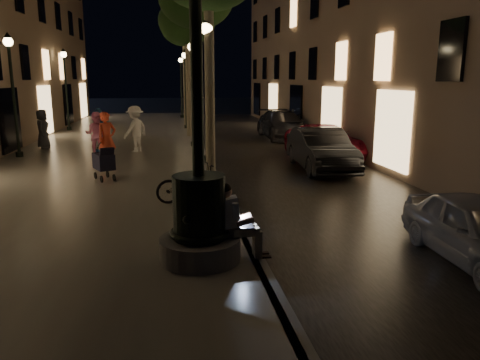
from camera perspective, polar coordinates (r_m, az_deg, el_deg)
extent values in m
plane|color=black|center=(21.00, -4.66, 3.26)|extent=(120.00, 120.00, 0.00)
cube|color=black|center=(21.42, 3.38, 3.49)|extent=(6.00, 45.00, 0.02)
cube|color=#67625B|center=(21.08, -15.59, 3.16)|extent=(8.00, 45.00, 0.20)
cube|color=#59595B|center=(20.98, -4.66, 3.53)|extent=(0.25, 45.00, 0.20)
cylinder|color=#59595B|center=(8.22, -4.90, -8.33)|extent=(1.40, 1.40, 0.40)
cylinder|color=black|center=(7.99, -5.00, -3.29)|extent=(0.90, 0.90, 1.10)
torus|color=black|center=(8.12, -4.94, -6.35)|extent=(1.04, 1.04, 0.10)
torus|color=black|center=(7.89, -5.05, -0.49)|extent=(0.89, 0.89, 0.09)
cylinder|color=black|center=(7.70, -5.30, 12.31)|extent=(0.20, 0.20, 3.20)
cube|color=gray|center=(8.18, -1.07, -6.25)|extent=(0.36, 0.24, 0.18)
cube|color=white|center=(8.07, -1.50, -3.98)|extent=(0.45, 0.26, 0.57)
sphere|color=tan|center=(7.97, -1.73, -1.43)|extent=(0.21, 0.21, 0.21)
sphere|color=black|center=(7.96, -1.80, -1.15)|extent=(0.21, 0.21, 0.21)
cube|color=gray|center=(8.13, 0.71, -6.37)|extent=(0.46, 0.13, 0.14)
cube|color=gray|center=(8.30, 0.50, -5.97)|extent=(0.46, 0.13, 0.14)
cube|color=gray|center=(8.25, 2.23, -7.90)|extent=(0.13, 0.12, 0.49)
cube|color=gray|center=(8.41, 1.99, -7.48)|extent=(0.13, 0.12, 0.49)
cube|color=black|center=(8.35, 2.90, -9.34)|extent=(0.26, 0.10, 0.03)
cube|color=black|center=(8.51, 2.65, -8.90)|extent=(0.26, 0.10, 0.03)
cube|color=black|center=(8.19, 0.74, -5.63)|extent=(0.24, 0.33, 0.02)
cube|color=black|center=(8.13, -0.37, -4.95)|extent=(0.09, 0.33, 0.22)
cube|color=#A3B8E9|center=(8.14, -0.26, -4.94)|extent=(0.06, 0.30, 0.18)
cylinder|color=#6B604C|center=(13.75, -3.70, 9.83)|extent=(0.28, 0.28, 5.00)
cylinder|color=#6B604C|center=(19.73, -5.17, 10.70)|extent=(0.28, 0.28, 5.10)
cylinder|color=#6B604C|center=(25.72, -6.29, 10.82)|extent=(0.28, 0.28, 4.90)
ellipsoid|color=black|center=(25.87, -6.48, 18.71)|extent=(3.00, 3.00, 2.40)
cylinder|color=#6B604C|center=(31.71, -6.66, 11.36)|extent=(0.28, 0.28, 5.20)
ellipsoid|color=black|center=(31.87, -6.84, 18.02)|extent=(3.00, 3.00, 2.40)
cylinder|color=black|center=(14.06, -3.77, 0.00)|extent=(0.28, 0.28, 0.20)
cylinder|color=black|center=(13.76, -3.89, 8.57)|extent=(0.12, 0.12, 4.40)
sphere|color=#FFD88C|center=(13.80, -4.04, 17.94)|extent=(0.36, 0.36, 0.36)
cone|color=black|center=(13.83, -4.05, 18.97)|extent=(0.30, 0.30, 0.22)
cylinder|color=black|center=(21.92, -5.65, 4.42)|extent=(0.28, 0.28, 0.20)
cylinder|color=black|center=(21.73, -5.77, 9.91)|extent=(0.12, 0.12, 4.40)
sphere|color=#FFD88C|center=(21.76, -5.90, 15.84)|extent=(0.36, 0.36, 0.36)
cone|color=black|center=(21.77, -5.92, 16.50)|extent=(0.30, 0.30, 0.22)
cylinder|color=black|center=(29.86, -6.54, 6.50)|extent=(0.28, 0.28, 0.20)
cylinder|color=black|center=(29.72, -6.64, 10.53)|extent=(0.12, 0.12, 4.40)
sphere|color=#FFD88C|center=(29.74, -6.75, 14.86)|extent=(0.36, 0.36, 0.36)
cone|color=black|center=(29.75, -6.77, 15.35)|extent=(0.30, 0.30, 0.22)
cylinder|color=black|center=(37.82, -7.06, 7.70)|extent=(0.28, 0.28, 0.20)
cylinder|color=black|center=(37.71, -7.15, 10.88)|extent=(0.12, 0.12, 4.40)
sphere|color=#FFD88C|center=(37.72, -7.24, 14.30)|extent=(0.36, 0.36, 0.36)
cone|color=black|center=(37.73, -7.25, 14.68)|extent=(0.30, 0.30, 0.22)
cylinder|color=black|center=(20.77, -25.29, 2.86)|extent=(0.28, 0.28, 0.20)
cylinder|color=black|center=(20.57, -25.83, 8.63)|extent=(0.12, 0.12, 4.40)
sphere|color=#FFD88C|center=(20.59, -26.43, 14.87)|extent=(0.36, 0.36, 0.36)
cone|color=black|center=(20.61, -26.50, 15.56)|extent=(0.30, 0.30, 0.22)
cylinder|color=black|center=(30.41, -20.10, 5.94)|extent=(0.28, 0.28, 0.20)
cylinder|color=black|center=(30.28, -20.40, 9.88)|extent=(0.12, 0.12, 4.40)
sphere|color=#FFD88C|center=(30.29, -20.72, 14.13)|extent=(0.36, 0.36, 0.36)
cone|color=black|center=(30.31, -20.76, 14.60)|extent=(0.30, 0.30, 0.22)
cube|color=black|center=(14.97, -16.28, 2.20)|extent=(0.77, 0.93, 0.48)
cube|color=black|center=(14.57, -15.92, 3.23)|extent=(0.47, 0.34, 0.31)
cylinder|color=black|center=(14.71, -16.52, 0.09)|extent=(0.13, 0.21, 0.21)
cylinder|color=black|center=(14.82, -15.09, 0.27)|extent=(0.13, 0.21, 0.21)
cylinder|color=black|center=(15.31, -17.22, 0.52)|extent=(0.13, 0.21, 0.21)
cylinder|color=black|center=(15.42, -15.84, 0.68)|extent=(0.13, 0.21, 0.21)
cylinder|color=black|center=(15.32, -16.85, 4.00)|extent=(0.23, 0.45, 0.30)
imported|color=#9D9EA4|center=(9.49, 27.16, -5.50)|extent=(1.53, 3.63, 1.23)
imported|color=black|center=(17.25, 9.85, 3.69)|extent=(1.79, 4.66, 1.51)
imported|color=maroon|center=(19.94, 10.20, 4.64)|extent=(2.36, 5.01, 1.38)
imported|color=#303035|center=(26.21, 5.19, 6.73)|extent=(2.17, 5.25, 1.52)
imported|color=#D4422A|center=(17.45, -15.90, 4.85)|extent=(0.84, 0.79, 1.93)
imported|color=pink|center=(19.78, -17.14, 5.38)|extent=(0.92, 0.75, 1.78)
imported|color=white|center=(20.46, -12.65, 6.09)|extent=(1.36, 1.43, 1.95)
imported|color=#27588F|center=(20.71, -16.74, 5.82)|extent=(0.59, 1.14, 1.86)
imported|color=#333338|center=(22.74, -22.92, 5.75)|extent=(0.56, 0.86, 1.74)
imported|color=black|center=(11.95, -5.96, -0.39)|extent=(1.92, 1.01, 0.96)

